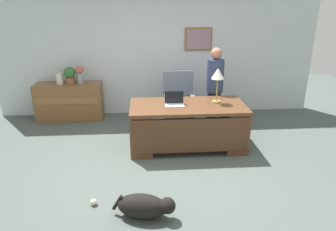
# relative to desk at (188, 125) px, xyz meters

# --- Properties ---
(ground_plane) EXTENTS (12.00, 12.00, 0.00)m
(ground_plane) POSITION_rel_desk_xyz_m (-0.44, -0.68, -0.43)
(ground_plane) COLOR #4C5651
(back_wall) EXTENTS (7.00, 0.16, 2.70)m
(back_wall) POSITION_rel_desk_xyz_m (-0.44, 1.92, 0.92)
(back_wall) COLOR silver
(back_wall) RESTS_ON ground_plane
(desk) EXTENTS (1.97, 0.95, 0.78)m
(desk) POSITION_rel_desk_xyz_m (0.00, 0.00, 0.00)
(desk) COLOR brown
(desk) RESTS_ON ground_plane
(credenza) EXTENTS (1.39, 0.50, 0.79)m
(credenza) POSITION_rel_desk_xyz_m (-2.36, 1.57, -0.03)
(credenza) COLOR brown
(credenza) RESTS_ON ground_plane
(armchair) EXTENTS (0.60, 0.59, 1.12)m
(armchair) POSITION_rel_desk_xyz_m (-0.05, 1.02, 0.07)
(armchair) COLOR slate
(armchair) RESTS_ON ground_plane
(person_standing) EXTENTS (0.32, 0.32, 1.63)m
(person_standing) POSITION_rel_desk_xyz_m (0.62, 0.79, 0.41)
(person_standing) COLOR #262323
(person_standing) RESTS_ON ground_plane
(dog_lying) EXTENTS (0.77, 0.42, 0.30)m
(dog_lying) POSITION_rel_desk_xyz_m (-0.75, -1.86, -0.27)
(dog_lying) COLOR black
(dog_lying) RESTS_ON ground_plane
(laptop) EXTENTS (0.32, 0.22, 0.22)m
(laptop) POSITION_rel_desk_xyz_m (-0.23, 0.04, 0.41)
(laptop) COLOR #B2B5BA
(laptop) RESTS_ON desk
(desk_lamp) EXTENTS (0.22, 0.22, 0.60)m
(desk_lamp) POSITION_rel_desk_xyz_m (0.52, 0.14, 0.82)
(desk_lamp) COLOR #9E8447
(desk_lamp) RESTS_ON desk
(vase_with_flowers) EXTENTS (0.17, 0.17, 0.38)m
(vase_with_flowers) POSITION_rel_desk_xyz_m (-2.09, 1.57, 0.58)
(vase_with_flowers) COLOR #9492A0
(vase_with_flowers) RESTS_ON credenza
(vase_empty) EXTENTS (0.14, 0.14, 0.23)m
(vase_empty) POSITION_rel_desk_xyz_m (-2.51, 1.57, 0.47)
(vase_empty) COLOR silver
(vase_empty) RESTS_ON credenza
(potted_plant) EXTENTS (0.24, 0.24, 0.36)m
(potted_plant) POSITION_rel_desk_xyz_m (-2.29, 1.57, 0.56)
(potted_plant) COLOR brown
(potted_plant) RESTS_ON credenza
(dog_toy_ball) EXTENTS (0.08, 0.08, 0.08)m
(dog_toy_ball) POSITION_rel_desk_xyz_m (-1.41, -1.58, -0.39)
(dog_toy_ball) COLOR beige
(dog_toy_ball) RESTS_ON ground_plane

